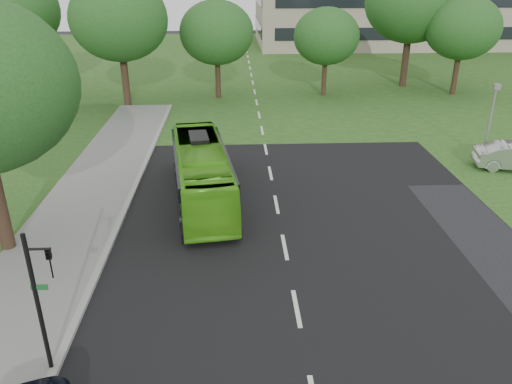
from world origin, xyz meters
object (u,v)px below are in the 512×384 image
tree_park_a (119,19)px  tree_park_d (412,2)px  tree_park_c (326,36)px  bus (202,172)px  tree_park_e (463,28)px  tree_park_f (9,11)px  camera_pole (492,111)px  tree_park_b (217,33)px  traffic_light (41,295)px

tree_park_a → tree_park_d: size_ratio=0.90×
tree_park_c → bus: size_ratio=0.76×
tree_park_e → tree_park_f: 37.85m
bus → camera_pole: 17.30m
tree_park_d → tree_park_e: tree_park_d is taller
tree_park_b → tree_park_e: (21.00, 0.40, 0.24)m
tree_park_b → tree_park_e: size_ratio=0.96×
tree_park_b → traffic_light: size_ratio=1.85×
tree_park_f → camera_pole: tree_park_f is taller
tree_park_e → traffic_light: size_ratio=1.92×
traffic_light → tree_park_b: bearing=76.4°
tree_park_b → traffic_light: (-3.81, -32.32, -2.89)m
tree_park_a → bus: (7.08, -18.46, -5.41)m
tree_park_b → tree_park_a: bearing=-161.2°
tree_park_a → traffic_light: size_ratio=2.29×
tree_park_e → traffic_light: 41.18m
bus → camera_pole: (16.46, 5.10, 1.46)m
tree_park_b → camera_pole: size_ratio=1.84×
bus → traffic_light: bearing=-115.1°
tree_park_d → tree_park_f: tree_park_d is taller
tree_park_d → tree_park_f: size_ratio=1.06×
tree_park_a → tree_park_d: 25.78m
bus → tree_park_e: bearing=37.2°
tree_park_e → tree_park_f: size_ratio=0.80×
traffic_light → bus: bearing=65.9°
tree_park_e → bus: bearing=-134.9°
tree_park_a → bus: tree_park_a is taller
tree_park_a → tree_park_c: (16.68, 2.99, -1.72)m
tree_park_b → traffic_light: 32.67m
tree_park_d → tree_park_e: (3.44, -3.55, -1.85)m
tree_park_f → tree_park_b: bearing=-2.3°
tree_park_f → bus: 27.83m
tree_park_d → bus: 31.27m
bus → traffic_light: traffic_light is taller
tree_park_c → camera_pole: tree_park_c is taller
tree_park_b → traffic_light: tree_park_b is taller
tree_park_b → camera_pole: 22.80m
tree_park_a → tree_park_f: size_ratio=0.95×
tree_park_b → tree_park_e: 21.01m
traffic_light → tree_park_a: bearing=89.9°
tree_park_d → traffic_light: bearing=-120.5°
bus → tree_park_a: bearing=103.1°
tree_park_b → bus: (-0.30, -20.97, -4.09)m
tree_park_c → bus: tree_park_c is taller
tree_park_c → tree_park_e: size_ratio=0.89×
tree_park_c → bus: 23.78m
tree_park_c → traffic_light: size_ratio=1.71×
tree_park_c → tree_park_d: tree_park_d is taller
tree_park_c → camera_pole: (6.86, -16.34, -2.23)m
tree_park_a → camera_pole: size_ratio=2.28×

